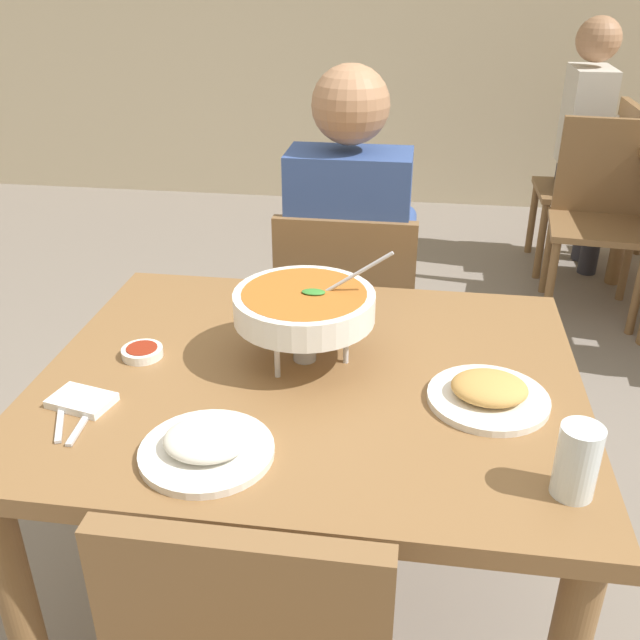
{
  "coord_description": "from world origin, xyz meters",
  "views": [
    {
      "loc": [
        0.21,
        -1.27,
        1.57
      ],
      "look_at": [
        0.0,
        0.15,
        0.83
      ],
      "focal_mm": 39.86,
      "sensor_mm": 36.0,
      "label": 1
    }
  ],
  "objects_px": {
    "curry_bowl": "(304,306)",
    "patron_bg_left": "(591,132)",
    "diner_main": "(349,252)",
    "chair_diner_main": "(347,324)",
    "chair_bg_right": "(599,206)",
    "rice_plate": "(206,445)",
    "sauce_dish": "(142,352)",
    "drink_glass": "(576,465)",
    "chair_bg_left": "(599,178)",
    "dining_table_main": "(310,420)",
    "appetizer_plate": "(489,393)"
  },
  "relations": [
    {
      "from": "curry_bowl",
      "to": "patron_bg_left",
      "type": "bearing_deg",
      "value": 67.13
    },
    {
      "from": "dining_table_main",
      "to": "rice_plate",
      "type": "relative_size",
      "value": 4.72
    },
    {
      "from": "chair_diner_main",
      "to": "chair_bg_right",
      "type": "xyz_separation_m",
      "value": [
        1.05,
        1.38,
        0.0
      ]
    },
    {
      "from": "diner_main",
      "to": "rice_plate",
      "type": "xyz_separation_m",
      "value": [
        -0.14,
        -1.08,
        0.05
      ]
    },
    {
      "from": "appetizer_plate",
      "to": "chair_bg_right",
      "type": "height_order",
      "value": "chair_bg_right"
    },
    {
      "from": "curry_bowl",
      "to": "chair_bg_left",
      "type": "xyz_separation_m",
      "value": [
        1.17,
        2.56,
        -0.4
      ]
    },
    {
      "from": "curry_bowl",
      "to": "chair_bg_right",
      "type": "xyz_separation_m",
      "value": [
        1.07,
        2.07,
        -0.4
      ]
    },
    {
      "from": "rice_plate",
      "to": "sauce_dish",
      "type": "height_order",
      "value": "rice_plate"
    },
    {
      "from": "rice_plate",
      "to": "chair_bg_right",
      "type": "relative_size",
      "value": 0.27
    },
    {
      "from": "drink_glass",
      "to": "patron_bg_left",
      "type": "bearing_deg",
      "value": 78.79
    },
    {
      "from": "dining_table_main",
      "to": "diner_main",
      "type": "xyz_separation_m",
      "value": [
        0.0,
        0.78,
        0.09
      ]
    },
    {
      "from": "patron_bg_left",
      "to": "rice_plate",
      "type": "bearing_deg",
      "value": -112.33
    },
    {
      "from": "diner_main",
      "to": "curry_bowl",
      "type": "distance_m",
      "value": 0.74
    },
    {
      "from": "chair_diner_main",
      "to": "appetizer_plate",
      "type": "xyz_separation_m",
      "value": [
        0.37,
        -0.8,
        0.29
      ]
    },
    {
      "from": "chair_diner_main",
      "to": "drink_glass",
      "type": "bearing_deg",
      "value": -65.36
    },
    {
      "from": "diner_main",
      "to": "rice_plate",
      "type": "relative_size",
      "value": 5.46
    },
    {
      "from": "rice_plate",
      "to": "chair_bg_right",
      "type": "height_order",
      "value": "chair_bg_right"
    },
    {
      "from": "sauce_dish",
      "to": "chair_bg_right",
      "type": "height_order",
      "value": "chair_bg_right"
    },
    {
      "from": "diner_main",
      "to": "patron_bg_left",
      "type": "distance_m",
      "value": 2.14
    },
    {
      "from": "drink_glass",
      "to": "chair_bg_right",
      "type": "distance_m",
      "value": 2.52
    },
    {
      "from": "dining_table_main",
      "to": "appetizer_plate",
      "type": "xyz_separation_m",
      "value": [
        0.37,
        -0.06,
        0.14
      ]
    },
    {
      "from": "dining_table_main",
      "to": "drink_glass",
      "type": "bearing_deg",
      "value": -32.65
    },
    {
      "from": "rice_plate",
      "to": "sauce_dish",
      "type": "xyz_separation_m",
      "value": [
        -0.24,
        0.32,
        -0.01
      ]
    },
    {
      "from": "drink_glass",
      "to": "chair_bg_right",
      "type": "bearing_deg",
      "value": 76.87
    },
    {
      "from": "patron_bg_left",
      "to": "chair_diner_main",
      "type": "bearing_deg",
      "value": -119.5
    },
    {
      "from": "chair_diner_main",
      "to": "diner_main",
      "type": "relative_size",
      "value": 0.69
    },
    {
      "from": "sauce_dish",
      "to": "chair_bg_left",
      "type": "relative_size",
      "value": 0.1
    },
    {
      "from": "chair_diner_main",
      "to": "curry_bowl",
      "type": "xyz_separation_m",
      "value": [
        -0.02,
        -0.69,
        0.4
      ]
    },
    {
      "from": "rice_plate",
      "to": "chair_bg_left",
      "type": "relative_size",
      "value": 0.27
    },
    {
      "from": "curry_bowl",
      "to": "rice_plate",
      "type": "distance_m",
      "value": 0.39
    },
    {
      "from": "chair_diner_main",
      "to": "diner_main",
      "type": "xyz_separation_m",
      "value": [
        0.0,
        0.03,
        0.24
      ]
    },
    {
      "from": "chair_diner_main",
      "to": "rice_plate",
      "type": "bearing_deg",
      "value": -97.47
    },
    {
      "from": "patron_bg_left",
      "to": "dining_table_main",
      "type": "bearing_deg",
      "value": -112.07
    },
    {
      "from": "diner_main",
      "to": "drink_glass",
      "type": "bearing_deg",
      "value": -66.02
    },
    {
      "from": "dining_table_main",
      "to": "chair_bg_left",
      "type": "xyz_separation_m",
      "value": [
        1.15,
        2.61,
        -0.15
      ]
    },
    {
      "from": "sauce_dish",
      "to": "chair_diner_main",
      "type": "bearing_deg",
      "value": 62.7
    },
    {
      "from": "appetizer_plate",
      "to": "chair_bg_left",
      "type": "relative_size",
      "value": 0.27
    },
    {
      "from": "patron_bg_left",
      "to": "sauce_dish",
      "type": "bearing_deg",
      "value": -118.89
    },
    {
      "from": "diner_main",
      "to": "drink_glass",
      "type": "distance_m",
      "value": 1.2
    },
    {
      "from": "drink_glass",
      "to": "chair_bg_left",
      "type": "height_order",
      "value": "drink_glass"
    },
    {
      "from": "dining_table_main",
      "to": "chair_diner_main",
      "type": "relative_size",
      "value": 1.26
    },
    {
      "from": "dining_table_main",
      "to": "chair_diner_main",
      "type": "height_order",
      "value": "chair_diner_main"
    },
    {
      "from": "dining_table_main",
      "to": "appetizer_plate",
      "type": "relative_size",
      "value": 4.72
    },
    {
      "from": "curry_bowl",
      "to": "patron_bg_left",
      "type": "distance_m",
      "value": 2.8
    },
    {
      "from": "patron_bg_left",
      "to": "appetizer_plate",
      "type": "bearing_deg",
      "value": -104.61
    },
    {
      "from": "chair_diner_main",
      "to": "drink_glass",
      "type": "height_order",
      "value": "drink_glass"
    },
    {
      "from": "drink_glass",
      "to": "rice_plate",
      "type": "bearing_deg",
      "value": 179.01
    },
    {
      "from": "diner_main",
      "to": "chair_bg_left",
      "type": "height_order",
      "value": "diner_main"
    },
    {
      "from": "rice_plate",
      "to": "appetizer_plate",
      "type": "height_order",
      "value": "same"
    },
    {
      "from": "curry_bowl",
      "to": "rice_plate",
      "type": "xyz_separation_m",
      "value": [
        -0.12,
        -0.36,
        -0.11
      ]
    }
  ]
}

